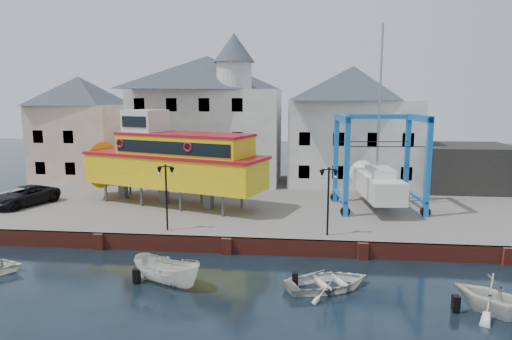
# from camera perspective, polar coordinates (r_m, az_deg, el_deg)

# --- Properties ---
(ground) EXTENTS (140.00, 140.00, 0.00)m
(ground) POSITION_cam_1_polar(r_m,az_deg,el_deg) (27.88, -3.67, -10.42)
(ground) COLOR black
(ground) RESTS_ON ground
(hardstanding) EXTENTS (44.00, 22.00, 1.00)m
(hardstanding) POSITION_cam_1_polar(r_m,az_deg,el_deg) (38.19, -0.84, -4.21)
(hardstanding) COLOR #67625D
(hardstanding) RESTS_ON ground
(quay_wall) EXTENTS (44.00, 0.47, 1.00)m
(quay_wall) POSITION_cam_1_polar(r_m,az_deg,el_deg) (27.81, -3.64, -9.38)
(quay_wall) COLOR maroon
(quay_wall) RESTS_ON ground
(building_pink) EXTENTS (8.00, 7.00, 10.30)m
(building_pink) POSITION_cam_1_polar(r_m,az_deg,el_deg) (49.44, -21.05, 4.87)
(building_pink) COLOR tan
(building_pink) RESTS_ON hardstanding
(building_white_main) EXTENTS (14.00, 8.30, 14.00)m
(building_white_main) POSITION_cam_1_polar(r_m,az_deg,el_deg) (45.30, -5.87, 6.61)
(building_white_main) COLOR beige
(building_white_main) RESTS_ON hardstanding
(building_white_right) EXTENTS (12.00, 8.00, 11.20)m
(building_white_right) POSITION_cam_1_polar(r_m,az_deg,el_deg) (45.16, 11.88, 5.50)
(building_white_right) COLOR beige
(building_white_right) RESTS_ON hardstanding
(shed_dark) EXTENTS (8.00, 7.00, 4.00)m
(shed_dark) POSITION_cam_1_polar(r_m,az_deg,el_deg) (45.66, 24.56, 0.36)
(shed_dark) COLOR black
(shed_dark) RESTS_ON hardstanding
(lamp_post_left) EXTENTS (1.12, 0.32, 4.20)m
(lamp_post_left) POSITION_cam_1_polar(r_m,az_deg,el_deg) (28.86, -11.19, -1.32)
(lamp_post_left) COLOR black
(lamp_post_left) RESTS_ON hardstanding
(lamp_post_right) EXTENTS (1.12, 0.32, 4.20)m
(lamp_post_right) POSITION_cam_1_polar(r_m,az_deg,el_deg) (27.59, 9.06, -1.74)
(lamp_post_right) COLOR black
(lamp_post_right) RESTS_ON hardstanding
(tour_boat) EXTENTS (17.17, 9.32, 7.31)m
(tour_boat) POSITION_cam_1_polar(r_m,az_deg,el_deg) (36.15, -11.53, 1.22)
(tour_boat) COLOR #59595E
(tour_boat) RESTS_ON hardstanding
(travel_lift) EXTENTS (6.75, 9.13, 13.53)m
(travel_lift) POSITION_cam_1_polar(r_m,az_deg,el_deg) (35.96, 14.70, -0.87)
(travel_lift) COLOR blue
(travel_lift) RESTS_ON hardstanding
(van) EXTENTS (4.13, 5.86, 1.48)m
(van) POSITION_cam_1_polar(r_m,az_deg,el_deg) (39.59, -27.04, -2.91)
(van) COLOR black
(van) RESTS_ON hardstanding
(motorboat_a) EXTENTS (4.37, 3.08, 1.58)m
(motorboat_a) POSITION_cam_1_polar(r_m,az_deg,el_deg) (24.06, -10.99, -13.85)
(motorboat_a) COLOR white
(motorboat_a) RESTS_ON ground
(motorboat_b) EXTENTS (5.21, 4.57, 0.90)m
(motorboat_b) POSITION_cam_1_polar(r_m,az_deg,el_deg) (23.45, 8.94, -14.42)
(motorboat_b) COLOR white
(motorboat_b) RESTS_ON ground
(motorboat_c) EXTENTS (4.68, 4.65, 1.87)m
(motorboat_c) POSITION_cam_1_polar(r_m,az_deg,el_deg) (23.22, 27.55, -15.65)
(motorboat_c) COLOR white
(motorboat_c) RESTS_ON ground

